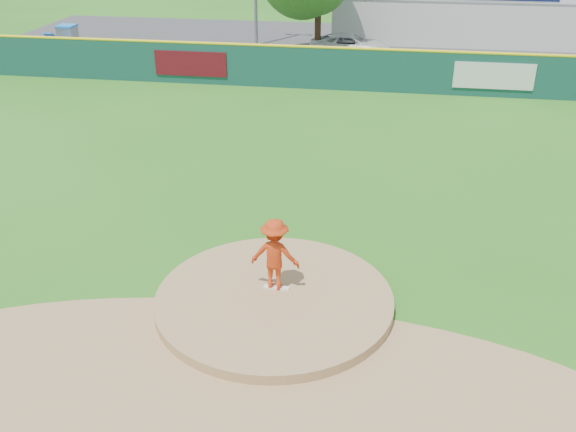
% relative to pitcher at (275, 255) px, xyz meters
% --- Properties ---
extents(ground, '(120.00, 120.00, 0.00)m').
position_rel_pitcher_xyz_m(ground, '(0.04, -0.36, -1.13)').
color(ground, '#286B19').
rests_on(ground, ground).
extents(pitchers_mound, '(5.50, 5.50, 0.50)m').
position_rel_pitcher_xyz_m(pitchers_mound, '(0.04, -0.36, -1.13)').
color(pitchers_mound, '#9E774C').
rests_on(pitchers_mound, ground).
extents(pitching_rubber, '(0.60, 0.15, 0.04)m').
position_rel_pitcher_xyz_m(pitching_rubber, '(0.04, -0.06, -0.86)').
color(pitching_rubber, white).
rests_on(pitching_rubber, pitchers_mound).
extents(infield_dirt_arc, '(15.40, 15.40, 0.01)m').
position_rel_pitcher_xyz_m(infield_dirt_arc, '(0.04, -3.36, -1.13)').
color(infield_dirt_arc, '#9E774C').
rests_on(infield_dirt_arc, ground).
extents(parking_lot, '(44.00, 16.00, 0.02)m').
position_rel_pitcher_xyz_m(parking_lot, '(0.04, 26.64, -1.12)').
color(parking_lot, '#38383A').
rests_on(parking_lot, ground).
extents(pitcher, '(1.17, 0.71, 1.77)m').
position_rel_pitcher_xyz_m(pitcher, '(0.00, 0.00, 0.00)').
color(pitcher, red).
rests_on(pitcher, pitchers_mound).
extents(van, '(4.66, 2.31, 1.27)m').
position_rel_pitcher_xyz_m(van, '(-0.07, 24.47, -0.48)').
color(van, silver).
rests_on(van, parking_lot).
extents(pool_building_grp, '(15.20, 8.20, 3.31)m').
position_rel_pitcher_xyz_m(pool_building_grp, '(6.04, 31.64, 0.53)').
color(pool_building_grp, silver).
rests_on(pool_building_grp, ground).
extents(fence_banners, '(17.93, 0.04, 1.20)m').
position_rel_pitcher_xyz_m(fence_banners, '(-0.18, 17.56, -0.13)').
color(fence_banners, '#5A0C16').
rests_on(fence_banners, ground).
extents(playground_slide, '(0.99, 2.79, 1.54)m').
position_rel_pitcher_xyz_m(playground_slide, '(-16.55, 23.17, -0.35)').
color(playground_slide, '#1A7CE0').
rests_on(playground_slide, ground).
extents(outfield_fence, '(40.00, 0.14, 2.07)m').
position_rel_pitcher_xyz_m(outfield_fence, '(0.04, 17.64, -0.04)').
color(outfield_fence, '#14413A').
rests_on(outfield_fence, ground).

